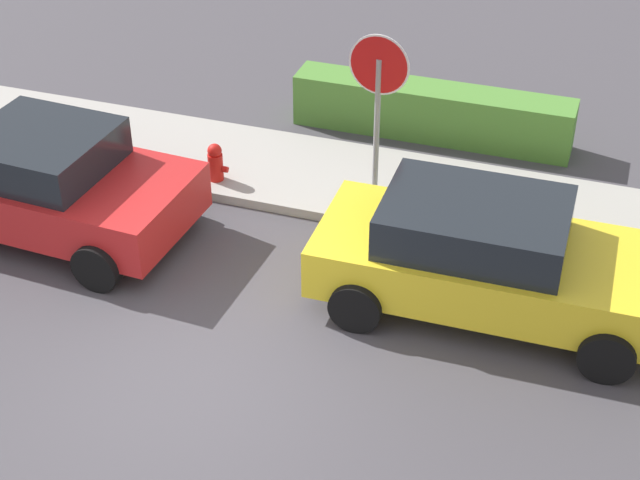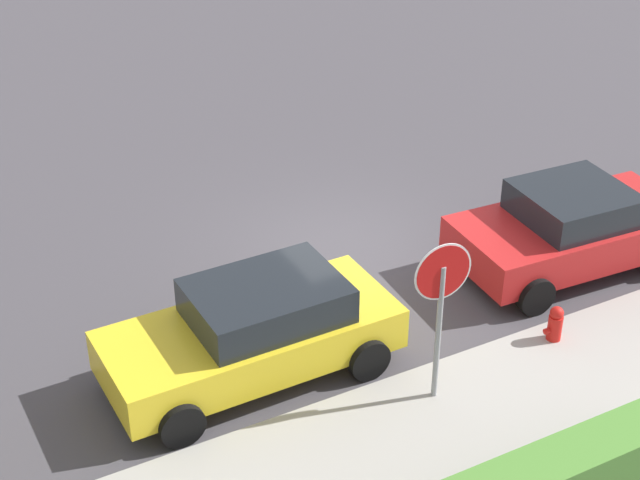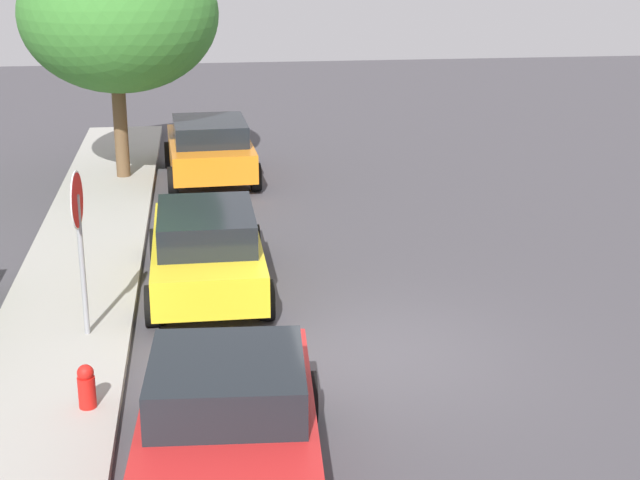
% 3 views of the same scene
% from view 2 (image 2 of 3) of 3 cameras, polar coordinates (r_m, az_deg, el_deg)
% --- Properties ---
extents(ground_plane, '(60.00, 60.00, 0.00)m').
position_cam_2_polar(ground_plane, '(17.29, 1.26, -0.62)').
color(ground_plane, '#423F44').
extents(sidewalk_curb, '(32.00, 2.08, 0.14)m').
position_cam_2_polar(sidewalk_curb, '(14.17, 10.51, -8.94)').
color(sidewalk_curb, '#9E9B93').
rests_on(sidewalk_curb, ground_plane).
extents(stop_sign, '(0.84, 0.08, 2.59)m').
position_cam_2_polar(stop_sign, '(12.96, 7.06, -3.25)').
color(stop_sign, gray).
rests_on(stop_sign, ground_plane).
extents(parked_car_yellow, '(4.26, 2.02, 1.46)m').
position_cam_2_polar(parked_car_yellow, '(14.05, -3.82, -5.27)').
color(parked_car_yellow, yellow).
rests_on(parked_car_yellow, ground_plane).
extents(parked_car_red, '(4.13, 2.28, 1.48)m').
position_cam_2_polar(parked_car_red, '(17.04, 14.43, 0.70)').
color(parked_car_red, red).
rests_on(parked_car_red, ground_plane).
extents(fire_hydrant, '(0.30, 0.22, 0.72)m').
position_cam_2_polar(fire_hydrant, '(15.17, 13.50, -4.93)').
color(fire_hydrant, red).
rests_on(fire_hydrant, ground_plane).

